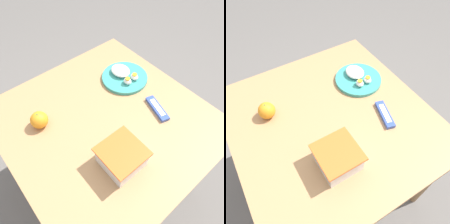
# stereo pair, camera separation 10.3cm
# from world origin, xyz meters

# --- Properties ---
(ground_plane) EXTENTS (10.00, 10.00, 0.00)m
(ground_plane) POSITION_xyz_m (0.00, 0.00, 0.00)
(ground_plane) COLOR #66605B
(table) EXTENTS (0.95, 0.92, 0.76)m
(table) POSITION_xyz_m (0.00, 0.00, 0.67)
(table) COLOR #AD7F51
(table) RESTS_ON ground_plane
(food_container) EXTENTS (0.17, 0.17, 0.10)m
(food_container) POSITION_xyz_m (-0.22, 0.09, 0.81)
(food_container) COLOR white
(food_container) RESTS_ON table
(orange_fruit) EXTENTS (0.08, 0.08, 0.08)m
(orange_fruit) POSITION_xyz_m (0.17, 0.25, 0.80)
(orange_fruit) COLOR orange
(orange_fruit) RESTS_ON table
(rice_plate) EXTENTS (0.25, 0.25, 0.05)m
(rice_plate) POSITION_xyz_m (0.15, -0.26, 0.78)
(rice_plate) COLOR teal
(rice_plate) RESTS_ON table
(candy_bar) EXTENTS (0.16, 0.08, 0.02)m
(candy_bar) POSITION_xyz_m (-0.12, -0.23, 0.77)
(candy_bar) COLOR #334C9E
(candy_bar) RESTS_ON table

